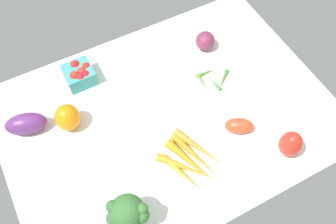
% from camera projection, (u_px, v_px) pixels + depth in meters
% --- Properties ---
extents(tablecloth, '(1.04, 0.76, 0.02)m').
position_uv_depth(tablecloth, '(168.00, 117.00, 1.24)').
color(tablecloth, white).
rests_on(tablecloth, ground).
extents(broccoli_head, '(0.11, 0.09, 0.13)m').
position_uv_depth(broccoli_head, '(128.00, 212.00, 0.98)').
color(broccoli_head, '#95CF89').
rests_on(broccoli_head, tablecloth).
extents(berry_basket, '(0.09, 0.09, 0.07)m').
position_uv_depth(berry_basket, '(80.00, 74.00, 1.28)').
color(berry_basket, teal).
rests_on(berry_basket, tablecloth).
extents(carrot_bunch, '(0.18, 0.21, 0.03)m').
position_uv_depth(carrot_bunch, '(190.00, 160.00, 1.14)').
color(carrot_bunch, orange).
rests_on(carrot_bunch, tablecloth).
extents(bell_pepper_orange, '(0.11, 0.11, 0.09)m').
position_uv_depth(bell_pepper_orange, '(67.00, 117.00, 1.17)').
color(bell_pepper_orange, orange).
rests_on(bell_pepper_orange, tablecloth).
extents(roma_tomato, '(0.10, 0.09, 0.05)m').
position_uv_depth(roma_tomato, '(239.00, 126.00, 1.18)').
color(roma_tomato, '#DC4725').
rests_on(roma_tomato, tablecloth).
extents(bell_pepper_red, '(0.07, 0.07, 0.10)m').
position_uv_depth(bell_pepper_red, '(290.00, 144.00, 1.12)').
color(bell_pepper_red, red).
rests_on(bell_pepper_red, tablecloth).
extents(eggplant, '(0.14, 0.10, 0.07)m').
position_uv_depth(eggplant, '(26.00, 124.00, 1.18)').
color(eggplant, '#5F2C71').
rests_on(eggplant, tablecloth).
extents(red_onion_near_basket, '(0.07, 0.07, 0.07)m').
position_uv_depth(red_onion_near_basket, '(205.00, 41.00, 1.36)').
color(red_onion_near_basket, '#742C49').
rests_on(red_onion_near_basket, tablecloth).
extents(okra_pile, '(0.11, 0.09, 0.01)m').
position_uv_depth(okra_pile, '(212.00, 79.00, 1.30)').
color(okra_pile, '#478538').
rests_on(okra_pile, tablecloth).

